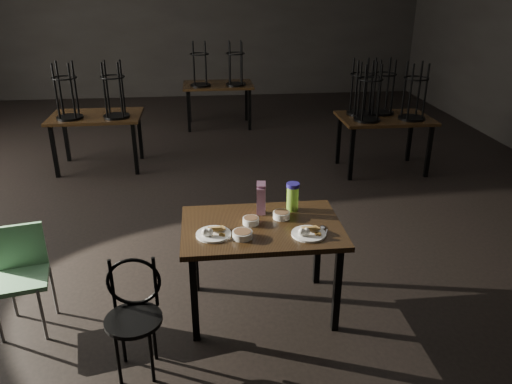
{
  "coord_description": "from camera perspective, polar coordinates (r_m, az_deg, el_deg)",
  "views": [
    {
      "loc": [
        0.24,
        -5.2,
        2.46
      ],
      "look_at": [
        0.64,
        -1.5,
        0.85
      ],
      "focal_mm": 35.0,
      "sensor_mm": 36.0,
      "label": 1
    }
  ],
  "objects": [
    {
      "name": "bowl_big",
      "position": [
        3.56,
        -1.57,
        -4.87
      ],
      "size": [
        0.15,
        0.15,
        0.05
      ],
      "color": "white",
      "rests_on": "main_table"
    },
    {
      "name": "bentwood_chair",
      "position": [
        3.44,
        -13.78,
        -12.77
      ],
      "size": [
        0.37,
        0.37,
        0.79
      ],
      "rotation": [
        0.0,
        0.0,
        -0.01
      ],
      "color": "black",
      "rests_on": "ground"
    },
    {
      "name": "main_table",
      "position": [
        3.78,
        0.66,
        -4.89
      ],
      "size": [
        1.2,
        0.8,
        0.75
      ],
      "color": "black",
      "rests_on": "ground"
    },
    {
      "name": "bg_table_right",
      "position": [
        6.89,
        14.33,
        8.73
      ],
      "size": [
        1.2,
        0.8,
        1.48
      ],
      "color": "black",
      "rests_on": "ground"
    },
    {
      "name": "water_bottle",
      "position": [
        3.94,
        4.21,
        -0.51
      ],
      "size": [
        0.12,
        0.12,
        0.23
      ],
      "color": "#94D63E",
      "rests_on": "main_table"
    },
    {
      "name": "bg_table_left",
      "position": [
        7.09,
        -17.91,
        8.31
      ],
      "size": [
        1.2,
        0.8,
        1.48
      ],
      "color": "black",
      "rests_on": "ground"
    },
    {
      "name": "plate_left",
      "position": [
        3.61,
        -4.91,
        -4.64
      ],
      "size": [
        0.26,
        0.26,
        0.08
      ],
      "color": "white",
      "rests_on": "main_table"
    },
    {
      "name": "school_chair",
      "position": [
        4.11,
        -25.27,
        -7.99
      ],
      "size": [
        0.44,
        0.44,
        0.79
      ],
      "rotation": [
        0.0,
        0.0,
        0.21
      ],
      "color": "#6BA676",
      "rests_on": "ground"
    },
    {
      "name": "bg_table_far",
      "position": [
        8.84,
        -4.36,
        12.19
      ],
      "size": [
        1.2,
        0.8,
        1.48
      ],
      "color": "black",
      "rests_on": "ground"
    },
    {
      "name": "bowl_far",
      "position": [
        3.85,
        2.92,
        -2.61
      ],
      "size": [
        0.13,
        0.13,
        0.05
      ],
      "color": "white",
      "rests_on": "main_table"
    },
    {
      "name": "juice_carton",
      "position": [
        3.87,
        0.59,
        -0.76
      ],
      "size": [
        0.08,
        0.08,
        0.28
      ],
      "color": "#81175D",
      "rests_on": "main_table"
    },
    {
      "name": "bowl_near",
      "position": [
        3.76,
        -0.59,
        -3.27
      ],
      "size": [
        0.12,
        0.12,
        0.05
      ],
      "color": "white",
      "rests_on": "main_table"
    },
    {
      "name": "spoon",
      "position": [
        3.73,
        7.71,
        -4.09
      ],
      "size": [
        0.06,
        0.19,
        0.01
      ],
      "color": "silver",
      "rests_on": "main_table"
    },
    {
      "name": "plate_right",
      "position": [
        3.62,
        6.03,
        -4.59
      ],
      "size": [
        0.25,
        0.25,
        0.08
      ],
      "color": "white",
      "rests_on": "main_table"
    }
  ]
}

